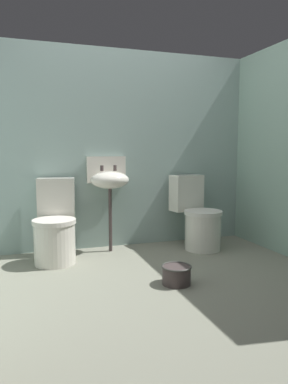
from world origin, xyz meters
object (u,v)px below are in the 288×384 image
(sink, at_px, (109,179))
(bucket, at_px, (176,274))
(toilet_left, at_px, (55,228))
(toilet_right, at_px, (198,218))

(sink, height_order, bucket, sink)
(toilet_left, relative_size, bucket, 3.22)
(toilet_left, xyz_separation_m, toilet_right, (1.51, 0.00, 0.00))
(toilet_right, distance_m, sink, 1.05)
(toilet_left, height_order, bucket, toilet_left)
(toilet_right, bearing_deg, sink, -22.93)
(toilet_right, relative_size, bucket, 3.22)
(toilet_left, distance_m, sink, 0.74)
(toilet_right, xyz_separation_m, sink, (-0.93, 0.19, 0.43))
(sink, bearing_deg, toilet_right, -11.37)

